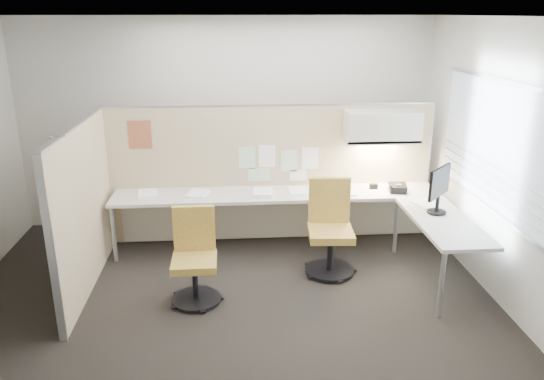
{
  "coord_description": "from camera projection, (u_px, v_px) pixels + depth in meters",
  "views": [
    {
      "loc": [
        0.07,
        -4.86,
        2.83
      ],
      "look_at": [
        0.51,
        0.8,
        0.93
      ],
      "focal_mm": 35.0,
      "sensor_mm": 36.0,
      "label": 1
    }
  ],
  "objects": [
    {
      "name": "floor",
      "position": [
        229.0,
        301.0,
        5.49
      ],
      "size": [
        5.5,
        4.5,
        0.01
      ],
      "primitive_type": "cube",
      "color": "black",
      "rests_on": "ground"
    },
    {
      "name": "ceiling",
      "position": [
        221.0,
        16.0,
        4.6
      ],
      "size": [
        5.5,
        4.5,
        0.01
      ],
      "primitive_type": "cube",
      "color": "white",
      "rests_on": "wall_back"
    },
    {
      "name": "wall_back",
      "position": [
        227.0,
        124.0,
        7.17
      ],
      "size": [
        5.5,
        0.02,
        2.8
      ],
      "primitive_type": "cube",
      "color": "beige",
      "rests_on": "ground"
    },
    {
      "name": "wall_front",
      "position": [
        222.0,
        286.0,
        2.92
      ],
      "size": [
        5.5,
        0.02,
        2.8
      ],
      "primitive_type": "cube",
      "color": "beige",
      "rests_on": "ground"
    },
    {
      "name": "wall_right",
      "position": [
        504.0,
        165.0,
        5.24
      ],
      "size": [
        0.02,
        4.5,
        2.8
      ],
      "primitive_type": "cube",
      "color": "beige",
      "rests_on": "ground"
    },
    {
      "name": "window_pane",
      "position": [
        503.0,
        150.0,
        5.19
      ],
      "size": [
        0.01,
        2.8,
        1.3
      ],
      "primitive_type": "cube",
      "color": "#97A1AF",
      "rests_on": "wall_right"
    },
    {
      "name": "partition_back",
      "position": [
        271.0,
        174.0,
        6.76
      ],
      "size": [
        4.1,
        0.06,
        1.75
      ],
      "primitive_type": "cube",
      "color": "tan",
      "rests_on": "floor"
    },
    {
      "name": "partition_left",
      "position": [
        84.0,
        208.0,
        5.58
      ],
      "size": [
        0.06,
        2.2,
        1.75
      ],
      "primitive_type": "cube",
      "color": "tan",
      "rests_on": "floor"
    },
    {
      "name": "desk",
      "position": [
        305.0,
        206.0,
        6.43
      ],
      "size": [
        4.0,
        2.07,
        0.73
      ],
      "color": "beige",
      "rests_on": "floor"
    },
    {
      "name": "overhead_bin",
      "position": [
        382.0,
        127.0,
        6.46
      ],
      "size": [
        0.9,
        0.36,
        0.38
      ],
      "primitive_type": "cube",
      "color": "beige",
      "rests_on": "partition_back"
    },
    {
      "name": "task_light_strip",
      "position": [
        381.0,
        143.0,
        6.53
      ],
      "size": [
        0.6,
        0.06,
        0.02
      ],
      "primitive_type": "cube",
      "color": "#FFEABF",
      "rests_on": "overhead_bin"
    },
    {
      "name": "pinned_papers",
      "position": [
        277.0,
        162.0,
        6.69
      ],
      "size": [
        1.01,
        0.0,
        0.47
      ],
      "color": "#8CBF8C",
      "rests_on": "partition_back"
    },
    {
      "name": "poster",
      "position": [
        140.0,
        135.0,
        6.44
      ],
      "size": [
        0.28,
        0.0,
        0.35
      ],
      "primitive_type": "cube",
      "color": "#E4581C",
      "rests_on": "partition_back"
    },
    {
      "name": "chair_left",
      "position": [
        195.0,
        259.0,
        5.39
      ],
      "size": [
        0.51,
        0.51,
        0.96
      ],
      "rotation": [
        0.0,
        0.0,
        0.01
      ],
      "color": "black",
      "rests_on": "floor"
    },
    {
      "name": "chair_right",
      "position": [
        330.0,
        231.0,
        5.99
      ],
      "size": [
        0.55,
        0.56,
        1.05
      ],
      "rotation": [
        0.0,
        0.0,
        -0.07
      ],
      "color": "black",
      "rests_on": "floor"
    },
    {
      "name": "monitor",
      "position": [
        439.0,
        187.0,
        5.75
      ],
      "size": [
        0.36,
        0.38,
        0.52
      ],
      "rotation": [
        0.0,
        0.0,
        0.82
      ],
      "color": "black",
      "rests_on": "desk"
    },
    {
      "name": "phone",
      "position": [
        397.0,
        188.0,
        6.51
      ],
      "size": [
        0.23,
        0.22,
        0.12
      ],
      "rotation": [
        0.0,
        0.0,
        -0.14
      ],
      "color": "black",
      "rests_on": "desk"
    },
    {
      "name": "stapler",
      "position": [
        341.0,
        188.0,
        6.59
      ],
      "size": [
        0.15,
        0.08,
        0.05
      ],
      "primitive_type": "cube",
      "rotation": [
        0.0,
        0.0,
        0.28
      ],
      "color": "black",
      "rests_on": "desk"
    },
    {
      "name": "tape_dispenser",
      "position": [
        373.0,
        186.0,
        6.65
      ],
      "size": [
        0.1,
        0.06,
        0.06
      ],
      "primitive_type": "cube",
      "rotation": [
        0.0,
        0.0,
        -0.04
      ],
      "color": "black",
      "rests_on": "desk"
    },
    {
      "name": "coat_hook",
      "position": [
        53.0,
        174.0,
        4.87
      ],
      "size": [
        0.18,
        0.42,
        1.28
      ],
      "color": "silver",
      "rests_on": "partition_left"
    },
    {
      "name": "paper_stack_0",
      "position": [
        148.0,
        194.0,
        6.41
      ],
      "size": [
        0.27,
        0.33,
        0.04
      ],
      "primitive_type": "cube",
      "rotation": [
        0.0,
        0.0,
        0.15
      ],
      "color": "white",
      "rests_on": "desk"
    },
    {
      "name": "paper_stack_1",
      "position": [
        198.0,
        194.0,
        6.44
      ],
      "size": [
        0.29,
        0.35,
        0.02
      ],
      "primitive_type": "cube",
      "rotation": [
        0.0,
        0.0,
        -0.24
      ],
      "color": "white",
      "rests_on": "desk"
    },
    {
      "name": "paper_stack_2",
      "position": [
        263.0,
        193.0,
        6.42
      ],
      "size": [
        0.26,
        0.32,
        0.05
      ],
      "primitive_type": "cube",
      "rotation": [
        0.0,
        0.0,
        -0.11
      ],
      "color": "white",
      "rests_on": "desk"
    },
    {
      "name": "paper_stack_3",
      "position": [
        298.0,
        191.0,
        6.56
      ],
      "size": [
        0.24,
        0.31,
        0.01
      ],
      "primitive_type": "cube",
      "rotation": [
        0.0,
        0.0,
        0.04
      ],
      "color": "white",
      "rests_on": "desk"
    },
    {
      "name": "paper_stack_4",
      "position": [
        343.0,
        192.0,
        6.48
      ],
      "size": [
        0.29,
        0.34,
        0.02
      ],
      "primitive_type": "cube",
      "rotation": [
        0.0,
        0.0,
        0.23
      ],
      "color": "white",
      "rests_on": "desk"
    },
    {
      "name": "paper_stack_5",
      "position": [
        426.0,
        204.0,
        6.09
      ],
      "size": [
        0.31,
        0.36,
        0.02
      ],
      "primitive_type": "cube",
      "rotation": [
        0.0,
        0.0,
        0.33
      ],
      "color": "white",
      "rests_on": "desk"
    }
  ]
}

